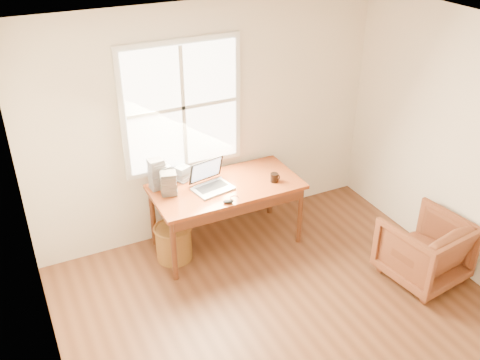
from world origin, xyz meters
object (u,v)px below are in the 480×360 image
object	(u,v)px
coffee_mug	(274,178)
laptop	(213,178)
wicker_stool	(174,243)
desk	(226,187)
cd_stack_a	(165,176)
armchair	(424,249)

from	to	relation	value
coffee_mug	laptop	bearing A→B (deg)	144.02
wicker_stool	laptop	distance (m)	0.84
desk	coffee_mug	size ratio (longest dim) A/B	16.38
desk	coffee_mug	xyz separation A→B (m)	(0.50, -0.16, 0.07)
wicker_stool	coffee_mug	world-z (taller)	coffee_mug
wicker_stool	coffee_mug	size ratio (longest dim) A/B	3.94
wicker_stool	laptop	xyz separation A→B (m)	(0.46, -0.03, 0.70)
laptop	wicker_stool	bearing A→B (deg)	165.82
wicker_stool	cd_stack_a	xyz separation A→B (m)	(0.04, 0.26, 0.68)
desk	coffee_mug	world-z (taller)	coffee_mug
coffee_mug	armchair	bearing A→B (deg)	-74.97
desk	armchair	size ratio (longest dim) A/B	2.12
laptop	cd_stack_a	bearing A→B (deg)	135.27
wicker_stool	cd_stack_a	bearing A→B (deg)	81.64
desk	armchair	xyz separation A→B (m)	(1.55, -1.41, -0.39)
desk	wicker_stool	world-z (taller)	desk
cd_stack_a	wicker_stool	bearing A→B (deg)	-98.36
desk	laptop	size ratio (longest dim) A/B	3.96
desk	laptop	bearing A→B (deg)	-171.12
desk	armchair	bearing A→B (deg)	-42.37
desk	wicker_stool	distance (m)	0.83
wicker_stool	laptop	bearing A→B (deg)	-3.18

